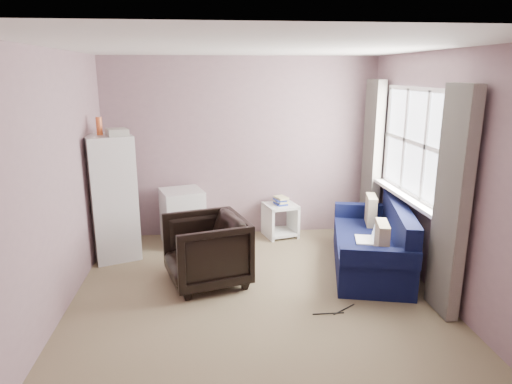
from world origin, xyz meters
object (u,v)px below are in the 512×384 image
armchair (206,247)px  washing_machine (183,216)px  side_table (280,218)px  sofa (375,245)px  fridge (112,197)px

armchair → washing_machine: (-0.32, 1.27, -0.03)m
side_table → armchair: bearing=-126.5°
armchair → sofa: bearing=79.5°
sofa → washing_machine: bearing=168.6°
washing_machine → sofa: sofa is taller
fridge → washing_machine: 1.00m
side_table → sofa: sofa is taller
washing_machine → sofa: 2.56m
armchair → side_table: (1.04, 1.41, -0.15)m
armchair → side_table: bearing=127.5°
armchair → fridge: fridge is taller
fridge → sofa: (3.15, -0.68, -0.50)m
fridge → sofa: size_ratio=0.93×
armchair → washing_machine: size_ratio=1.12×
washing_machine → side_table: washing_machine is taller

